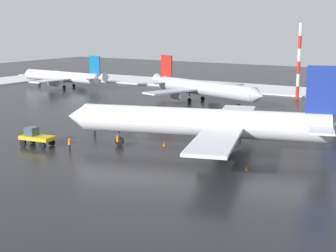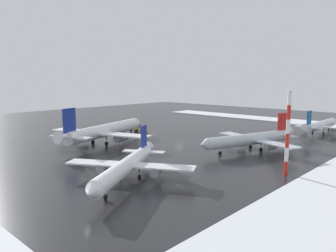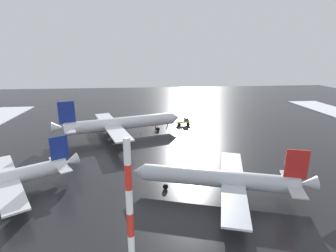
{
  "view_description": "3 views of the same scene",
  "coord_description": "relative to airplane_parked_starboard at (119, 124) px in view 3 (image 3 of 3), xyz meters",
  "views": [
    {
      "loc": [
        -48.66,
        69.29,
        16.32
      ],
      "look_at": [
        -11.81,
        10.37,
        2.26
      ],
      "focal_mm": 55.0,
      "sensor_mm": 36.0,
      "label": 1
    },
    {
      "loc": [
        -73.9,
        -64.22,
        18.28
      ],
      "look_at": [
        -3.63,
        1.35,
        4.52
      ],
      "focal_mm": 35.0,
      "sensor_mm": 36.0,
      "label": 2
    },
    {
      "loc": [
        -12.43,
        -62.67,
        23.95
      ],
      "look_at": [
        -4.71,
        10.91,
        2.87
      ],
      "focal_mm": 28.0,
      "sensor_mm": 36.0,
      "label": 3
    }
  ],
  "objects": [
    {
      "name": "ground_crew_mid_apron",
      "position": [
        18.04,
        1.0,
        -2.75
      ],
      "size": [
        0.36,
        0.36,
        1.71
      ],
      "rotation": [
        0.0,
        0.0,
        4.76
      ],
      "color": "black",
      "rests_on": "ground_plane"
    },
    {
      "name": "traffic_cone_near_nose",
      "position": [
        6.19,
        0.81,
        -3.45
      ],
      "size": [
        0.36,
        0.36,
        0.55
      ],
      "primitive_type": "cone",
      "color": "orange",
      "rests_on": "ground_plane"
    },
    {
      "name": "antenna_mast",
      "position": [
        5.05,
        -51.19,
        4.37
      ],
      "size": [
        0.7,
        0.7,
        16.19
      ],
      "color": "red",
      "rests_on": "ground_plane"
    },
    {
      "name": "ground_crew_by_nose_gear",
      "position": [
        15.14,
        9.45,
        -2.75
      ],
      "size": [
        0.36,
        0.36,
        1.71
      ],
      "rotation": [
        0.0,
        0.0,
        0.51
      ],
      "color": "black",
      "rests_on": "ground_plane"
    },
    {
      "name": "pushback_tug",
      "position": [
        20.94,
        9.72,
        -2.44
      ],
      "size": [
        4.84,
        2.79,
        2.5
      ],
      "rotation": [
        0.0,
        0.0,
        0.12
      ],
      "color": "gold",
      "rests_on": "ground_plane"
    },
    {
      "name": "ground_crew_near_tug",
      "position": [
        10.89,
        4.85,
        -2.75
      ],
      "size": [
        0.36,
        0.36,
        1.71
      ],
      "rotation": [
        0.0,
        0.0,
        3.54
      ],
      "color": "black",
      "rests_on": "ground_plane"
    },
    {
      "name": "ground_plane",
      "position": [
        18.93,
        -12.0,
        -3.72
      ],
      "size": [
        240.0,
        240.0,
        0.0
      ],
      "primitive_type": "plane",
      "color": "#232326"
    },
    {
      "name": "airplane_foreground_jet",
      "position": [
        19.88,
        -35.42,
        -0.68
      ],
      "size": [
        30.25,
        25.48,
        9.2
      ],
      "rotation": [
        0.0,
        0.0,
        2.84
      ],
      "color": "silver",
      "rests_on": "ground_plane"
    },
    {
      "name": "traffic_cone_mid_line",
      "position": [
        -1.01,
        -7.78,
        -3.45
      ],
      "size": [
        0.36,
        0.36,
        0.55
      ],
      "primitive_type": "cone",
      "color": "orange",
      "rests_on": "ground_plane"
    },
    {
      "name": "traffic_cone_wingtip_side",
      "position": [
        -7.81,
        5.7,
        -3.45
      ],
      "size": [
        0.36,
        0.36,
        0.55
      ],
      "primitive_type": "cone",
      "color": "orange",
      "rests_on": "ground_plane"
    },
    {
      "name": "airplane_parked_starboard",
      "position": [
        0.0,
        0.0,
        0.0
      ],
      "size": [
        37.05,
        31.21,
        11.27
      ],
      "rotation": [
        0.0,
        0.0,
        0.31
      ],
      "color": "white",
      "rests_on": "ground_plane"
    }
  ]
}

